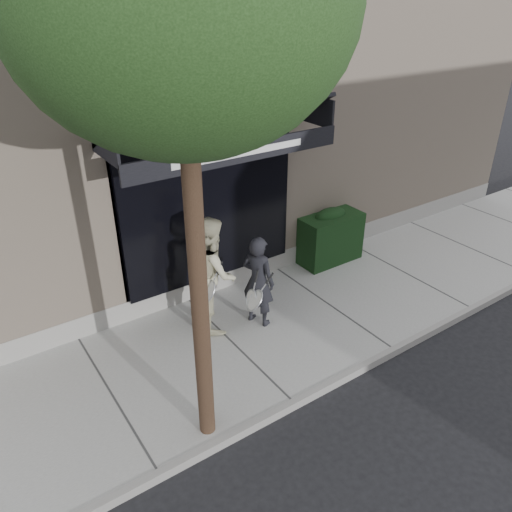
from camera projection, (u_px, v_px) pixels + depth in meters
ground at (327, 309)px, 8.99m from camera, size 80.00×80.00×0.00m
sidewalk at (327, 306)px, 8.97m from camera, size 20.00×3.00×0.12m
curb at (393, 351)px, 7.84m from camera, size 20.00×0.10×0.14m
building_facade at (189, 106)px, 11.28m from camera, size 14.30×8.04×5.64m
hedge at (329, 236)px, 10.14m from camera, size 1.30×0.70×1.14m
street_tree at (180, 6)px, 4.09m from camera, size 3.00×3.00×6.28m
pedestrian_front at (258, 281)px, 8.08m from camera, size 0.74×0.88×1.59m
pedestrian_back at (212, 273)px, 7.98m from camera, size 0.97×1.10×1.92m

